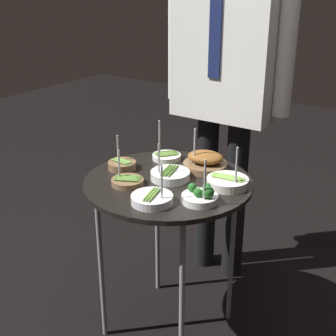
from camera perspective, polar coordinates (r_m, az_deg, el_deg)
ground_plane at (r=2.15m, az=0.00°, el=-18.62°), size 8.00×8.00×0.00m
serving_cart at (r=1.79m, az=0.00°, el=-3.05°), size 0.64×0.64×0.69m
bowl_asparagus_near_rim at (r=1.78m, az=0.16°, el=-0.80°), size 0.15×0.15×0.15m
bowl_roast_center at (r=1.87m, az=4.56°, el=0.80°), size 0.18×0.18×0.18m
bowl_asparagus_front_right at (r=1.74m, az=-4.97°, el=-1.60°), size 0.12×0.12×0.13m
bowl_asparagus_back_left at (r=1.88m, az=-5.63°, el=0.40°), size 0.11×0.11×0.13m
bowl_asparagus_front_left at (r=1.73m, az=7.28°, el=-1.69°), size 0.15×0.15×0.17m
bowl_asparagus_back_right at (r=1.59m, az=-1.95°, el=-3.76°), size 0.14×0.14×0.15m
bowl_asparagus_front_center at (r=1.97m, az=-0.19°, el=1.47°), size 0.12×0.12×0.17m
bowl_broccoli_mid_right at (r=1.60m, az=4.01°, el=-3.44°), size 0.13×0.13×0.17m
waiter_figure at (r=2.11m, az=7.16°, el=12.21°), size 0.61×0.23×1.64m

